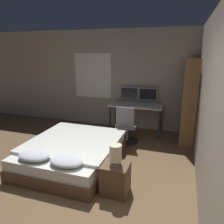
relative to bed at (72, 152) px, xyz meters
name	(u,v)px	position (x,y,z in m)	size (l,w,h in m)	color
ground_plane	(65,209)	(0.52, -1.20, -0.23)	(20.00, 20.00, 0.00)	brown
wall_back	(129,80)	(0.50, 2.45, 1.12)	(12.00, 0.08, 2.70)	#9E9384
wall_side_right	(206,101)	(2.30, 0.30, 1.12)	(0.06, 12.00, 2.70)	#9E9384
bed	(72,152)	(0.00, 0.00, 0.00)	(1.66, 2.00, 0.53)	brown
nightstand	(115,179)	(1.07, -0.62, 0.01)	(0.41, 0.37, 0.48)	brown
bedside_lamp	(116,153)	(1.07, -0.62, 0.44)	(0.19, 0.19, 0.32)	gray
desk	(136,108)	(0.80, 2.06, 0.44)	(1.38, 0.63, 0.77)	beige
monitor_left	(129,94)	(0.55, 2.28, 0.77)	(0.48, 0.16, 0.42)	#B7B7BC
monitor_right	(148,95)	(1.06, 2.28, 0.77)	(0.48, 0.16, 0.42)	#B7B7BC
keyboard	(135,106)	(0.80, 1.85, 0.54)	(0.35, 0.13, 0.02)	#B7B7BC
computer_mouse	(145,107)	(1.07, 1.85, 0.55)	(0.07, 0.05, 0.04)	#B7B7BC
office_chair	(127,128)	(0.74, 1.32, 0.13)	(0.52, 0.52, 0.91)	black
bookshelf	(190,99)	(2.10, 1.73, 0.84)	(0.31, 0.90, 1.98)	brown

